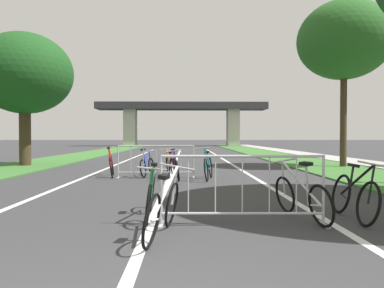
{
  "coord_description": "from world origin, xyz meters",
  "views": [
    {
      "loc": [
        0.53,
        -2.07,
        1.32
      ],
      "look_at": [
        0.96,
        22.1,
        0.84
      ],
      "focal_mm": 34.4,
      "sensor_mm": 36.0,
      "label": 1
    }
  ],
  "objects": [
    {
      "name": "crowd_barrier_second",
      "position": [
        -0.42,
        9.66,
        0.52
      ],
      "size": [
        2.46,
        0.44,
        1.05
      ],
      "rotation": [
        0.0,
        0.0,
        0.0
      ],
      "color": "#ADADB2",
      "rests_on": "ground"
    },
    {
      "name": "bicycle_teal_7",
      "position": [
        1.23,
        9.19,
        0.38
      ],
      "size": [
        0.61,
        1.72,
        1.02
      ],
      "rotation": [
        0.0,
        0.0,
        2.96
      ],
      "color": "black",
      "rests_on": "ground"
    },
    {
      "name": "lane_stripe_left_lane",
      "position": [
        -2.74,
        17.59,
        0.0
      ],
      "size": [
        0.14,
        35.17,
        0.01
      ],
      "primitive_type": "cube",
      "color": "silver",
      "rests_on": "ground"
    },
    {
      "name": "bicycle_orange_6",
      "position": [
        0.02,
        10.13,
        0.36
      ],
      "size": [
        0.61,
        1.63,
        0.94
      ],
      "rotation": [
        0.0,
        0.0,
        0.2
      ],
      "color": "black",
      "rests_on": "ground"
    },
    {
      "name": "bicycle_red_2",
      "position": [
        -1.93,
        10.13,
        0.39
      ],
      "size": [
        0.6,
        1.77,
        1.0
      ],
      "rotation": [
        0.0,
        0.0,
        0.16
      ],
      "color": "black",
      "rests_on": "ground"
    },
    {
      "name": "tree_left_maple_mid",
      "position": [
        -6.62,
        14.41,
        4.1
      ],
      "size": [
        4.2,
        4.2,
        5.92
      ],
      "color": "#3D2D1E",
      "rests_on": "ground"
    },
    {
      "name": "lane_stripe_center",
      "position": [
        0.0,
        17.59,
        0.0
      ],
      "size": [
        0.14,
        35.17,
        0.01
      ],
      "primitive_type": "cube",
      "color": "silver",
      "rests_on": "ground"
    },
    {
      "name": "bicycle_white_5",
      "position": [
        0.24,
        2.73,
        0.38
      ],
      "size": [
        0.66,
        1.75,
        0.94
      ],
      "rotation": [
        0.0,
        0.0,
        -0.18
      ],
      "color": "black",
      "rests_on": "ground"
    },
    {
      "name": "tree_right_pine_far",
      "position": [
        7.29,
        13.53,
        5.42
      ],
      "size": [
        3.93,
        3.93,
        7.1
      ],
      "color": "#3D2D1E",
      "rests_on": "ground"
    },
    {
      "name": "bicycle_blue_0",
      "position": [
        -0.75,
        10.14,
        0.35
      ],
      "size": [
        0.43,
        1.55,
        0.93
      ],
      "rotation": [
        0.0,
        0.0,
        -0.18
      ],
      "color": "black",
      "rests_on": "ground"
    },
    {
      "name": "bicycle_green_8",
      "position": [
        -0.04,
        3.9,
        0.35
      ],
      "size": [
        0.44,
        1.71,
        0.88
      ],
      "rotation": [
        0.0,
        0.0,
        3.18
      ],
      "color": "black",
      "rests_on": "ground"
    },
    {
      "name": "grass_verge_left",
      "position": [
        -6.61,
        24.87,
        0.03
      ],
      "size": [
        3.24,
        60.8,
        0.05
      ],
      "primitive_type": "cube",
      "color": "#386B2D",
      "rests_on": "ground"
    },
    {
      "name": "bicycle_silver_4",
      "position": [
        2.36,
        3.71,
        0.37
      ],
      "size": [
        0.71,
        1.71,
        0.96
      ],
      "rotation": [
        0.0,
        0.0,
        0.22
      ],
      "color": "black",
      "rests_on": "ground"
    },
    {
      "name": "bicycle_black_1",
      "position": [
        3.2,
        3.69,
        0.38
      ],
      "size": [
        0.5,
        1.64,
        0.97
      ],
      "rotation": [
        0.0,
        0.0,
        3.13
      ],
      "color": "black",
      "rests_on": "ground"
    },
    {
      "name": "grass_verge_right",
      "position": [
        6.61,
        24.87,
        0.03
      ],
      "size": [
        3.24,
        60.8,
        0.05
      ],
      "primitive_type": "cube",
      "color": "#386B2D",
      "rests_on": "ground"
    },
    {
      "name": "overpass_bridge",
      "position": [
        0.0,
        50.24,
        4.68
      ],
      "size": [
        23.93,
        3.8,
        6.14
      ],
      "color": "#2D2D30",
      "rests_on": "ground"
    },
    {
      "name": "lane_stripe_right_lane",
      "position": [
        2.74,
        17.59,
        0.0
      ],
      "size": [
        0.14,
        35.17,
        0.01
      ],
      "primitive_type": "cube",
      "color": "silver",
      "rests_on": "ground"
    },
    {
      "name": "bicycle_purple_3",
      "position": [
        0.24,
        9.28,
        0.36
      ],
      "size": [
        0.52,
        1.63,
        0.96
      ],
      "rotation": [
        0.0,
        0.0,
        3.24
      ],
      "color": "black",
      "rests_on": "ground"
    },
    {
      "name": "sidewalk_path_right",
      "position": [
        9.26,
        24.87,
        0.04
      ],
      "size": [
        2.07,
        60.8,
        0.08
      ],
      "primitive_type": "cube",
      "color": "#9E9B93",
      "rests_on": "ground"
    },
    {
      "name": "crowd_barrier_nearest",
      "position": [
        1.37,
        3.33,
        0.52
      ],
      "size": [
        2.47,
        0.48,
        1.05
      ],
      "rotation": [
        0.0,
        0.0,
        -0.01
      ],
      "color": "#ADADB2",
      "rests_on": "ground"
    }
  ]
}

